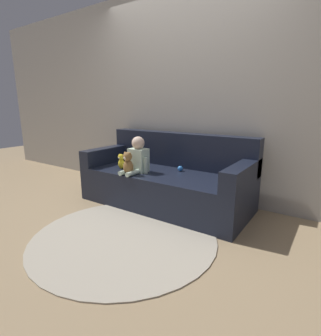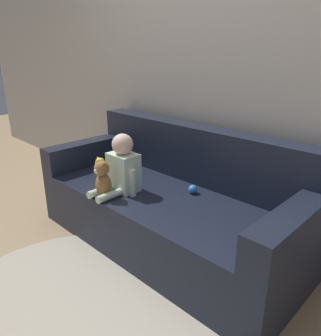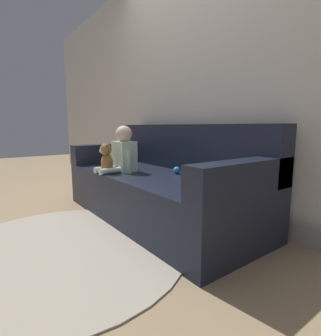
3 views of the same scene
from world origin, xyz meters
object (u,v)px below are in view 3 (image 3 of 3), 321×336
(couch, at_px, (161,185))
(toy_ball, at_px, (177,170))
(teddy_bear_brown, at_px, (107,158))
(plush_toy_side, at_px, (111,159))
(person_baby, at_px, (123,152))

(couch, bearing_deg, toy_ball, 24.91)
(teddy_bear_brown, height_order, toy_ball, teddy_bear_brown)
(plush_toy_side, bearing_deg, couch, 25.24)
(teddy_bear_brown, xyz_separation_m, toy_ball, (0.40, 0.47, -0.10))
(toy_ball, bearing_deg, teddy_bear_brown, -130.70)
(couch, xyz_separation_m, toy_ball, (0.14, 0.07, 0.15))
(person_baby, height_order, teddy_bear_brown, person_baby)
(person_baby, bearing_deg, teddy_bear_brown, -94.49)
(couch, height_order, person_baby, couch)
(teddy_bear_brown, xyz_separation_m, plush_toy_side, (-0.25, 0.16, -0.04))
(couch, xyz_separation_m, person_baby, (-0.25, -0.25, 0.29))
(plush_toy_side, bearing_deg, teddy_bear_brown, -32.69)
(person_baby, bearing_deg, toy_ball, 38.60)
(couch, height_order, toy_ball, couch)
(couch, height_order, teddy_bear_brown, couch)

